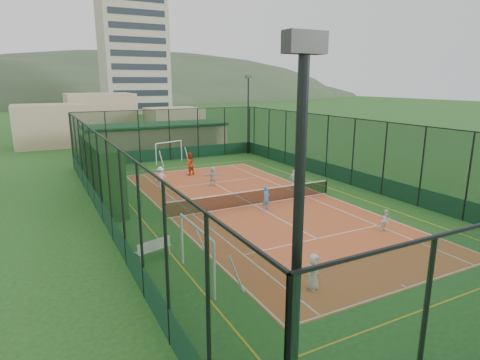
# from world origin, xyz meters

# --- Properties ---
(ground) EXTENTS (300.00, 300.00, 0.00)m
(ground) POSITION_xyz_m (0.00, 0.00, 0.00)
(ground) COLOR #1D541D
(ground) RESTS_ON ground
(court_slab) EXTENTS (11.17, 23.97, 0.01)m
(court_slab) POSITION_xyz_m (0.00, 0.00, 0.01)
(court_slab) COLOR #C2582B
(court_slab) RESTS_ON ground
(tennis_net) EXTENTS (11.67, 0.12, 1.06)m
(tennis_net) POSITION_xyz_m (0.00, 0.00, 0.53)
(tennis_net) COLOR black
(tennis_net) RESTS_ON ground
(perimeter_fence) EXTENTS (18.12, 34.12, 5.00)m
(perimeter_fence) POSITION_xyz_m (0.00, 0.00, 2.50)
(perimeter_fence) COLOR #103219
(perimeter_fence) RESTS_ON ground
(floodlight_sw) EXTENTS (0.60, 0.26, 8.25)m
(floodlight_sw) POSITION_xyz_m (-8.60, -16.60, 4.12)
(floodlight_sw) COLOR black
(floodlight_sw) RESTS_ON ground
(floodlight_ne) EXTENTS (0.60, 0.26, 8.25)m
(floodlight_ne) POSITION_xyz_m (8.60, 16.60, 4.12)
(floodlight_ne) COLOR black
(floodlight_ne) RESTS_ON ground
(clubhouse) EXTENTS (15.20, 7.20, 3.15)m
(clubhouse) POSITION_xyz_m (0.00, 22.00, 1.57)
(clubhouse) COLOR tan
(clubhouse) RESTS_ON ground
(apartment_tower) EXTENTS (15.00, 12.00, 30.00)m
(apartment_tower) POSITION_xyz_m (12.00, 82.00, 15.00)
(apartment_tower) COLOR beige
(apartment_tower) RESTS_ON ground
(distant_hills) EXTENTS (200.00, 60.00, 24.00)m
(distant_hills) POSITION_xyz_m (0.00, 150.00, 0.00)
(distant_hills) COLOR #384C33
(distant_hills) RESTS_ON ground
(hedge_left) EXTENTS (1.34, 8.90, 3.89)m
(hedge_left) POSITION_xyz_m (-8.30, 5.19, 1.95)
(hedge_left) COLOR black
(hedge_left) RESTS_ON ground
(white_bench) EXTENTS (1.71, 0.92, 0.93)m
(white_bench) POSITION_xyz_m (-7.80, -4.84, 0.46)
(white_bench) COLOR white
(white_bench) RESTS_ON ground
(futsal_goal_near) EXTENTS (3.45, 1.02, 2.22)m
(futsal_goal_near) POSITION_xyz_m (-6.83, -7.63, 1.11)
(futsal_goal_near) COLOR white
(futsal_goal_near) RESTS_ON ground
(futsal_goal_far) EXTENTS (3.23, 1.88, 2.01)m
(futsal_goal_far) POSITION_xyz_m (-0.55, 15.63, 1.00)
(futsal_goal_far) COLOR white
(futsal_goal_far) RESTS_ON ground
(child_near_left) EXTENTS (0.79, 0.64, 1.40)m
(child_near_left) POSITION_xyz_m (-3.23, -10.30, 0.71)
(child_near_left) COLOR silver
(child_near_left) RESTS_ON court_slab
(child_near_mid) EXTENTS (0.64, 0.53, 1.49)m
(child_near_mid) POSITION_xyz_m (0.19, -1.20, 0.75)
(child_near_mid) COLOR #4989D0
(child_near_mid) RESTS_ON court_slab
(child_near_right) EXTENTS (0.58, 0.46, 1.16)m
(child_near_right) POSITION_xyz_m (3.85, -7.17, 0.59)
(child_near_right) COLOR white
(child_near_right) RESTS_ON court_slab
(child_far_left) EXTENTS (1.07, 0.68, 1.57)m
(child_far_left) POSITION_xyz_m (-4.00, 6.82, 0.80)
(child_far_left) COLOR silver
(child_far_left) RESTS_ON court_slab
(child_far_right) EXTENTS (0.77, 0.36, 1.29)m
(child_far_right) POSITION_xyz_m (4.80, 2.54, 0.65)
(child_far_right) COLOR white
(child_far_right) RESTS_ON court_slab
(child_far_back) EXTENTS (1.42, 0.67, 1.47)m
(child_far_back) POSITION_xyz_m (-0.38, 5.61, 0.75)
(child_far_back) COLOR white
(child_far_back) RESTS_ON court_slab
(coach) EXTENTS (1.11, 1.00, 1.89)m
(coach) POSITION_xyz_m (-0.69, 9.77, 0.95)
(coach) COLOR red
(coach) RESTS_ON court_slab
(tennis_balls) EXTENTS (1.61, 0.23, 0.07)m
(tennis_balls) POSITION_xyz_m (-0.29, 1.28, 0.04)
(tennis_balls) COLOR #CCE033
(tennis_balls) RESTS_ON court_slab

